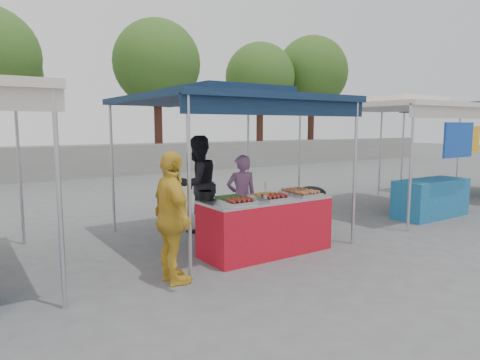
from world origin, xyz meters
TOP-DOWN VIEW (x-y plane):
  - ground_plane at (0.00, 0.00)m, footprint 80.00×80.00m
  - back_wall at (0.00, 11.00)m, footprint 40.00×0.25m
  - main_canopy at (0.00, 0.97)m, footprint 3.20×3.20m
  - neighbor_stall_right at (4.50, 0.57)m, footprint 3.20×3.20m
  - tree_2 at (4.06, 12.99)m, footprint 3.83×3.83m
  - tree_3 at (10.03, 13.36)m, footprint 3.68×3.65m
  - tree_4 at (13.70, 13.31)m, footprint 4.07×4.07m
  - vendor_table at (0.00, -0.10)m, footprint 2.00×0.80m
  - food_tray_fl at (-0.63, -0.33)m, footprint 0.42×0.30m
  - food_tray_fm at (-0.02, -0.34)m, footprint 0.42×0.30m
  - food_tray_fr at (0.61, -0.34)m, footprint 0.42×0.30m
  - food_tray_bl at (-0.60, -0.02)m, footprint 0.42×0.30m
  - food_tray_bm at (0.01, -0.05)m, footprint 0.42×0.30m
  - food_tray_br at (0.62, -0.04)m, footprint 0.42×0.30m
  - cooking_pot at (-0.84, 0.25)m, footprint 0.24×0.24m
  - skewer_cup at (-0.19, -0.34)m, footprint 0.07×0.07m
  - wok_burner at (1.31, 0.30)m, footprint 0.52×0.52m
  - crate_left at (-0.38, 0.69)m, footprint 0.50×0.35m
  - crate_right at (0.21, 0.60)m, footprint 0.54×0.38m
  - crate_stacked at (0.21, 0.60)m, footprint 0.50×0.35m
  - vendor_woman at (0.13, 0.75)m, footprint 0.60×0.47m
  - helper_man at (-0.22, 1.64)m, footprint 0.98×0.83m
  - customer_person at (-1.72, -0.47)m, footprint 0.45×0.98m

SIDE VIEW (x-z plane):
  - ground_plane at x=0.00m, z-range 0.00..0.00m
  - crate_left at x=-0.38m, z-range 0.00..0.30m
  - crate_right at x=0.21m, z-range 0.00..0.32m
  - vendor_table at x=0.00m, z-range 0.00..0.85m
  - crate_stacked at x=0.21m, z-range 0.32..0.62m
  - wok_burner at x=1.31m, z-range 0.08..0.96m
  - back_wall at x=0.00m, z-range 0.00..1.20m
  - vendor_woman at x=0.13m, z-range 0.00..1.45m
  - customer_person at x=-1.72m, z-range 0.00..1.64m
  - helper_man at x=-0.22m, z-range 0.00..1.76m
  - food_tray_fl at x=-0.63m, z-range 0.85..0.92m
  - food_tray_fm at x=-0.02m, z-range 0.85..0.92m
  - food_tray_fr at x=0.61m, z-range 0.85..0.92m
  - food_tray_bl at x=-0.60m, z-range 0.85..0.92m
  - food_tray_bm at x=0.01m, z-range 0.85..0.92m
  - food_tray_br at x=0.62m, z-range 0.85..0.92m
  - skewer_cup at x=-0.19m, z-range 0.85..0.94m
  - cooking_pot at x=-0.84m, z-range 0.85..0.99m
  - neighbor_stall_right at x=4.50m, z-range 0.32..2.89m
  - main_canopy at x=0.00m, z-range 1.08..3.65m
  - tree_3 at x=10.03m, z-range 1.15..7.42m
  - tree_2 at x=4.06m, z-range 1.21..7.80m
  - tree_4 at x=13.70m, z-range 1.29..8.29m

